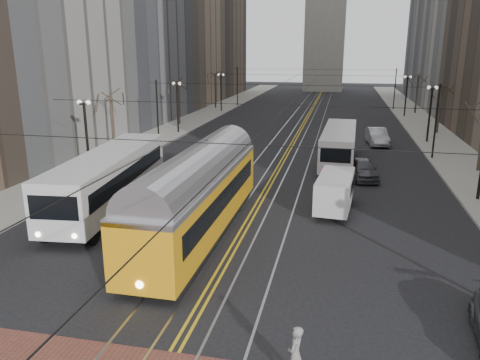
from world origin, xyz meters
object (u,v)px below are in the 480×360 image
at_px(sedan_grey, 363,169).
at_px(sedan_silver, 377,137).
at_px(transit_bus, 110,181).
at_px(streetcar, 199,201).
at_px(rear_bus, 339,147).
at_px(cargo_van, 335,193).
at_px(pedestrian_b, 295,354).

distance_m(sedan_grey, sedan_silver, 14.03).
height_order(sedan_grey, sedan_silver, sedan_silver).
bearing_deg(sedan_grey, transit_bus, -156.57).
bearing_deg(streetcar, sedan_grey, 56.10).
xyz_separation_m(streetcar, sedan_silver, (10.69, 26.90, -0.95)).
relative_size(rear_bus, cargo_van, 2.35).
bearing_deg(transit_bus, rear_bus, 41.07).
distance_m(sedan_grey, pedestrian_b, 23.65).
height_order(sedan_silver, pedestrian_b, pedestrian_b).
xyz_separation_m(rear_bus, cargo_van, (-0.04, -12.16, -0.43)).
relative_size(streetcar, sedan_grey, 3.38).
relative_size(transit_bus, rear_bus, 1.17).
bearing_deg(pedestrian_b, sedan_silver, -172.43).
relative_size(sedan_grey, sedan_silver, 0.89).
xyz_separation_m(transit_bus, rear_bus, (13.52, 14.43, -0.18)).
relative_size(sedan_grey, pedestrian_b, 2.54).
bearing_deg(streetcar, rear_bus, 68.34).
bearing_deg(sedan_silver, cargo_van, -106.25).
bearing_deg(sedan_silver, streetcar, -118.04).
xyz_separation_m(transit_bus, pedestrian_b, (12.70, -13.36, -0.81)).
height_order(transit_bus, sedan_grey, transit_bus).
height_order(streetcar, sedan_silver, streetcar).
distance_m(streetcar, sedan_grey, 15.74).
height_order(transit_bus, streetcar, streetcar).
bearing_deg(pedestrian_b, cargo_van, -168.32).
xyz_separation_m(cargo_van, sedan_silver, (3.79, 21.77, -0.27)).
xyz_separation_m(sedan_grey, sedan_silver, (1.88, 13.90, 0.07)).
xyz_separation_m(streetcar, sedan_grey, (8.81, 13.00, -1.02)).
xyz_separation_m(transit_bus, streetcar, (6.58, -2.86, 0.08)).
bearing_deg(cargo_van, sedan_silver, 85.09).
xyz_separation_m(cargo_van, pedestrian_b, (-0.78, -15.63, -0.21)).
bearing_deg(pedestrian_b, sedan_grey, -171.99).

